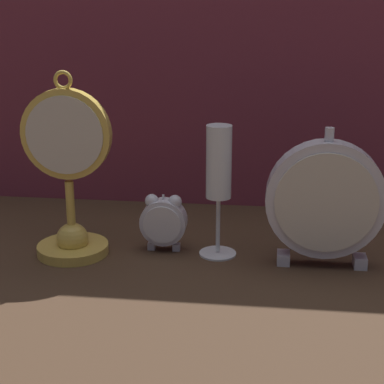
# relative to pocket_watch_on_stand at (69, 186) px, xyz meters

# --- Properties ---
(ground_plane) EXTENTS (4.00, 4.00, 0.00)m
(ground_plane) POSITION_rel_pocket_watch_on_stand_xyz_m (0.19, -0.04, -0.12)
(ground_plane) COLOR #422D1E
(fabric_backdrop_drape) EXTENTS (1.46, 0.01, 0.68)m
(fabric_backdrop_drape) POSITION_rel_pocket_watch_on_stand_xyz_m (0.19, 0.29, 0.22)
(fabric_backdrop_drape) COLOR brown
(fabric_backdrop_drape) RESTS_ON ground_plane
(pocket_watch_on_stand) EXTENTS (0.14, 0.12, 0.30)m
(pocket_watch_on_stand) POSITION_rel_pocket_watch_on_stand_xyz_m (0.00, 0.00, 0.00)
(pocket_watch_on_stand) COLOR gold
(pocket_watch_on_stand) RESTS_ON ground_plane
(alarm_clock_twin_bell) EXTENTS (0.08, 0.03, 0.10)m
(alarm_clock_twin_bell) POSITION_rel_pocket_watch_on_stand_xyz_m (0.15, 0.03, -0.06)
(alarm_clock_twin_bell) COLOR silver
(alarm_clock_twin_bell) RESTS_ON ground_plane
(mantel_clock_silver) EXTENTS (0.18, 0.04, 0.22)m
(mantel_clock_silver) POSITION_rel_pocket_watch_on_stand_xyz_m (0.40, 0.00, -0.01)
(mantel_clock_silver) COLOR silver
(mantel_clock_silver) RESTS_ON ground_plane
(champagne_flute) EXTENTS (0.06, 0.06, 0.22)m
(champagne_flute) POSITION_rel_pocket_watch_on_stand_xyz_m (0.24, 0.03, 0.02)
(champagne_flute) COLOR silver
(champagne_flute) RESTS_ON ground_plane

